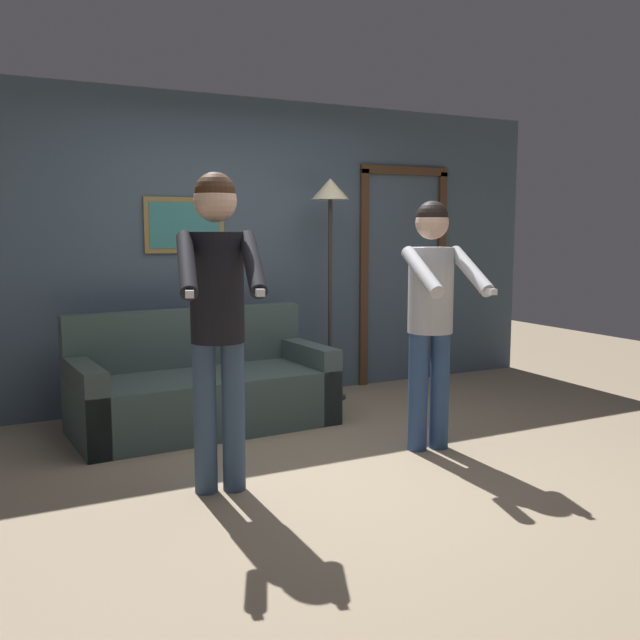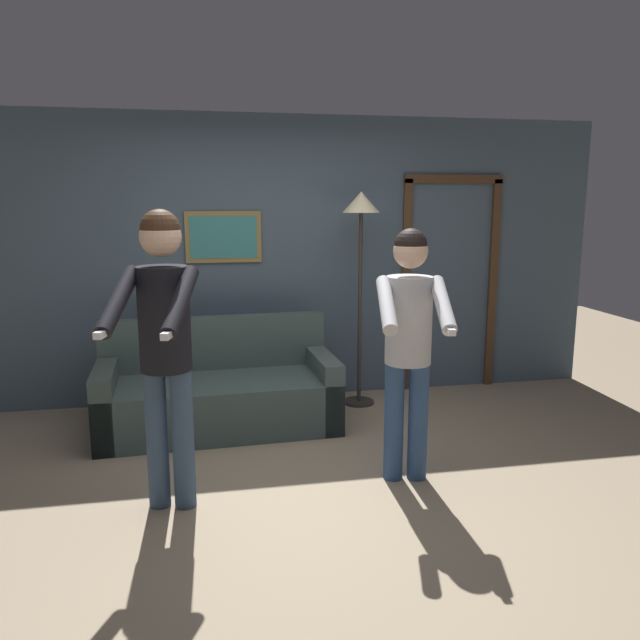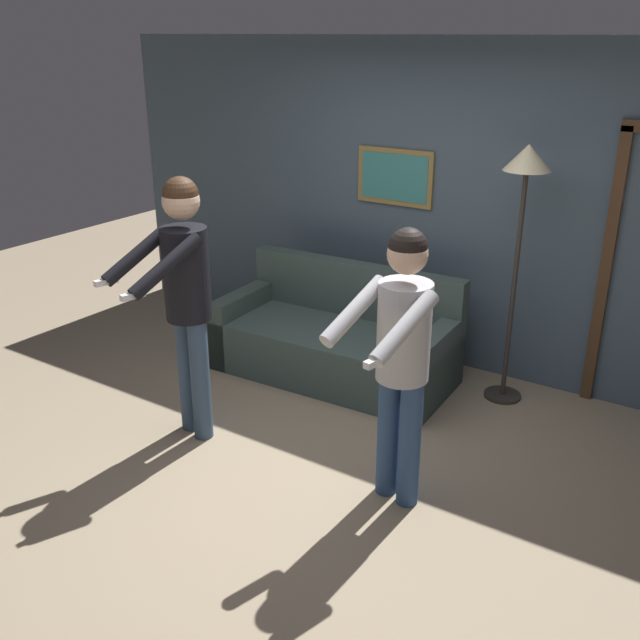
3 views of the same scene
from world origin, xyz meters
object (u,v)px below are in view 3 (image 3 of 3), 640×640
torchiere_lamp (524,192)px  couch (336,343)px  person_standing_left (184,285)px  person_standing_right (401,345)px

torchiere_lamp → couch: bearing=-164.1°
couch → person_standing_left: person_standing_left is taller
couch → person_standing_left: (-0.33, -1.33, 0.82)m
torchiere_lamp → person_standing_right: bearing=-93.4°
person_standing_left → torchiere_lamp: bearing=46.4°
torchiere_lamp → person_standing_right: size_ratio=1.15×
person_standing_right → person_standing_left: bearing=-176.4°
person_standing_left → couch: bearing=76.0°
couch → person_standing_right: person_standing_right is taller
torchiere_lamp → person_standing_right: torchiere_lamp is taller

